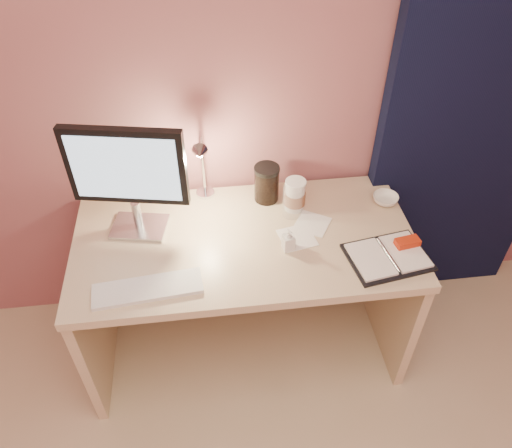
{
  "coord_description": "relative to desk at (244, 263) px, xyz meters",
  "views": [
    {
      "loc": [
        -0.14,
        -0.09,
        2.15
      ],
      "look_at": [
        0.04,
        1.33,
        0.85
      ],
      "focal_mm": 35.0,
      "sensor_mm": 36.0,
      "label": 1
    }
  ],
  "objects": [
    {
      "name": "clear_cup",
      "position": [
        0.22,
        0.05,
        0.3
      ],
      "size": [
        0.08,
        0.08,
        0.15
      ],
      "primitive_type": "cylinder",
      "color": "white",
      "rests_on": "desk"
    },
    {
      "name": "paper_b",
      "position": [
        0.29,
        -0.02,
        0.23
      ],
      "size": [
        0.18,
        0.18,
        0.0
      ],
      "primitive_type": "cube",
      "rotation": [
        0.0,
        0.0,
        -0.55
      ],
      "color": "white",
      "rests_on": "desk"
    },
    {
      "name": "bowl",
      "position": [
        0.64,
        0.08,
        0.24
      ],
      "size": [
        0.13,
        0.13,
        0.04
      ],
      "primitive_type": "imported",
      "rotation": [
        0.0,
        0.0,
        0.17
      ],
      "color": "silver",
      "rests_on": "desk"
    },
    {
      "name": "desk",
      "position": [
        0.0,
        0.0,
        0.0
      ],
      "size": [
        1.4,
        0.7,
        0.73
      ],
      "color": "tan",
      "rests_on": "ground"
    },
    {
      "name": "desk_lamp",
      "position": [
        -0.14,
        0.15,
        0.44
      ],
      "size": [
        0.08,
        0.21,
        0.35
      ],
      "rotation": [
        0.0,
        0.0,
        -0.06
      ],
      "color": "silver",
      "rests_on": "desk"
    },
    {
      "name": "paper_a",
      "position": [
        0.21,
        -0.1,
        0.23
      ],
      "size": [
        0.16,
        0.16,
        0.0
      ],
      "primitive_type": "cube",
      "rotation": [
        0.0,
        0.0,
        0.19
      ],
      "color": "white",
      "rests_on": "desk"
    },
    {
      "name": "monitor",
      "position": [
        -0.43,
        0.04,
        0.52
      ],
      "size": [
        0.45,
        0.2,
        0.49
      ],
      "rotation": [
        0.0,
        0.0,
        -0.2
      ],
      "color": "silver",
      "rests_on": "desk"
    },
    {
      "name": "lotion_bottle",
      "position": [
        0.17,
        -0.15,
        0.27
      ],
      "size": [
        0.05,
        0.05,
        0.1
      ],
      "primitive_type": "imported",
      "rotation": [
        0.0,
        0.0,
        0.16
      ],
      "color": "silver",
      "rests_on": "desk"
    },
    {
      "name": "coffee_cup",
      "position": [
        0.24,
        0.09,
        0.29
      ],
      "size": [
        0.09,
        0.09,
        0.15
      ],
      "color": "silver",
      "rests_on": "desk"
    },
    {
      "name": "room",
      "position": [
        0.95,
        0.24,
        0.63
      ],
      "size": [
        3.5,
        3.5,
        3.5
      ],
      "color": "#C6B28E",
      "rests_on": "ground"
    },
    {
      "name": "dark_jar",
      "position": [
        0.12,
        0.17,
        0.3
      ],
      "size": [
        0.11,
        0.11,
        0.15
      ],
      "primitive_type": "cylinder",
      "color": "black",
      "rests_on": "desk"
    },
    {
      "name": "keyboard",
      "position": [
        -0.38,
        -0.3,
        0.23
      ],
      "size": [
        0.41,
        0.16,
        0.02
      ],
      "primitive_type": "cube",
      "rotation": [
        0.0,
        0.0,
        0.09
      ],
      "color": "white",
      "rests_on": "desk"
    },
    {
      "name": "planner",
      "position": [
        0.55,
        -0.25,
        0.24
      ],
      "size": [
        0.34,
        0.28,
        0.05
      ],
      "rotation": [
        0.0,
        0.0,
        0.16
      ],
      "color": "black",
      "rests_on": "desk"
    }
  ]
}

